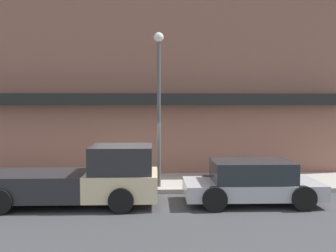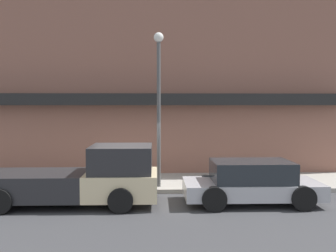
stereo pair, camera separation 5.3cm
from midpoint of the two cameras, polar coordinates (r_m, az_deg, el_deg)
ground_plane at (r=13.56m, az=-6.24°, el=-10.29°), size 80.00×80.00×0.00m
sidewalk at (r=15.15m, az=-5.78°, el=-8.57°), size 36.00×3.30×0.15m
building at (r=18.12m, az=-5.26°, el=10.41°), size 19.80×3.80×10.92m
pickup_truck at (r=12.25m, az=-13.19°, el=-7.85°), size 5.62×2.21×1.88m
parked_car at (r=12.44m, az=12.50°, el=-8.35°), size 4.32×2.08×1.37m
fire_hydrant at (r=14.08m, az=-12.50°, el=-7.97°), size 0.18×0.18×0.60m
street_lamp at (r=13.72m, az=-1.53°, el=5.33°), size 0.36×0.36×5.65m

